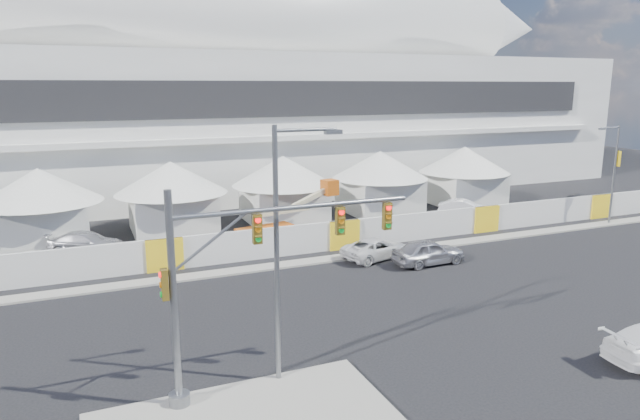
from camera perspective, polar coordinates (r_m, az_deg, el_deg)
name	(u,v)px	position (r m, az deg, el deg)	size (l,w,h in m)	color
ground	(363,353)	(24.73, 4.30, -14.09)	(160.00, 160.00, 0.00)	black
far_curb	(523,234)	(45.48, 19.67, -2.30)	(80.00, 1.20, 0.12)	gray
stadium	(261,100)	(64.01, -5.90, 10.91)	(80.00, 24.80, 21.98)	silver
tent_row	(230,187)	(45.60, -9.03, 2.29)	(53.40, 8.40, 5.40)	silver
hoarding_fence	(344,235)	(39.10, 2.40, -2.47)	(70.00, 0.25, 2.00)	silver
scaffold_tower	(555,125)	(79.29, 22.45, 7.82)	(4.40, 4.40, 12.00)	#595B60
sedan_silver	(428,252)	(36.42, 10.79, -4.13)	(4.69, 1.89, 1.60)	#ACABB0
pickup_curb	(377,248)	(37.17, 5.69, -3.83)	(4.84, 2.23, 1.34)	silver
lot_car_a	(464,208)	(50.44, 14.20, 0.20)	(4.27, 1.49, 1.41)	white
lot_car_b	(577,201)	(56.53, 24.33, 0.79)	(4.30, 1.73, 1.47)	black
lot_car_c	(87,243)	(41.12, -22.30, -3.05)	(5.01, 2.04, 1.46)	silver
traffic_mast	(229,283)	(20.07, -9.11, -7.25)	(9.19, 0.74, 7.59)	slate
streetlight_median	(283,238)	(20.62, -3.72, -2.79)	(2.64, 0.26, 9.53)	slate
streetlight_curb	(613,167)	(50.89, 27.27, 3.80)	(2.36, 0.53, 7.98)	gray
boom_lift	(277,228)	(40.46, -4.35, -1.83)	(8.30, 2.63, 4.12)	#C45712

